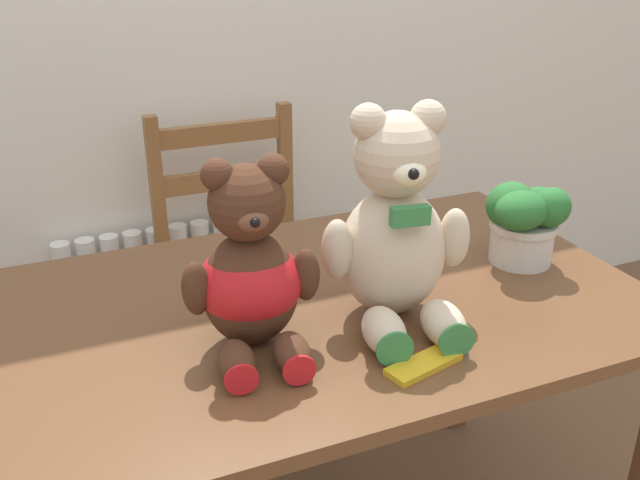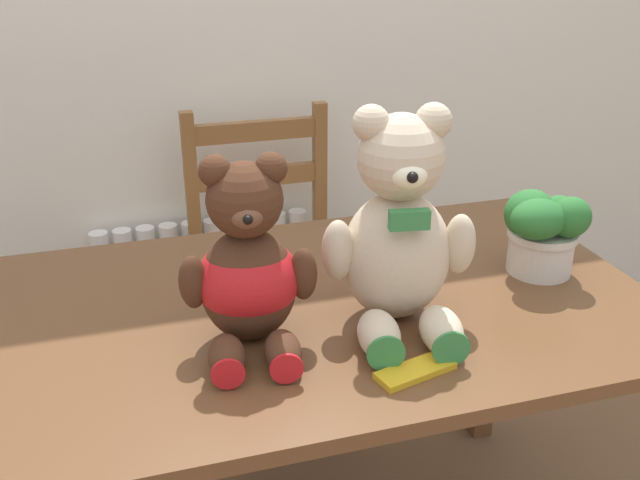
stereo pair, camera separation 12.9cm
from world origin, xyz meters
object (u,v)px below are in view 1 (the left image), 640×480
object	(u,v)px
wooden_chair_behind	(241,273)
chocolate_bar	(424,364)
potted_plant	(524,219)
teddy_bear_right	(396,230)
teddy_bear_left	(251,274)

from	to	relation	value
wooden_chair_behind	chocolate_bar	bearing A→B (deg)	91.40
wooden_chair_behind	potted_plant	world-z (taller)	same
wooden_chair_behind	teddy_bear_right	size ratio (longest dim) A/B	2.26
wooden_chair_behind	chocolate_bar	world-z (taller)	wooden_chair_behind
teddy_bear_left	potted_plant	size ratio (longest dim) A/B	1.88
teddy_bear_left	teddy_bear_right	bearing A→B (deg)	-173.93
potted_plant	teddy_bear_left	bearing A→B (deg)	-172.51
teddy_bear_left	potted_plant	xyz separation A→B (m)	(0.66, 0.09, -0.03)
wooden_chair_behind	teddy_bear_right	bearing A→B (deg)	94.25
teddy_bear_right	chocolate_bar	bearing A→B (deg)	88.00
potted_plant	teddy_bear_right	bearing A→B (deg)	-166.07
wooden_chair_behind	teddy_bear_left	distance (m)	0.97
teddy_bear_left	chocolate_bar	bearing A→B (deg)	149.45
teddy_bear_right	chocolate_bar	size ratio (longest dim) A/B	2.94
wooden_chair_behind	teddy_bear_left	bearing A→B (deg)	75.28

